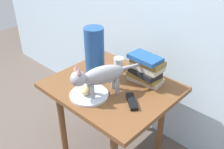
{
  "coord_description": "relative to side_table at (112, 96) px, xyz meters",
  "views": [
    {
      "loc": [
        0.93,
        -0.99,
        1.5
      ],
      "look_at": [
        0.0,
        0.0,
        0.68
      ],
      "focal_mm": 41.18,
      "sensor_mm": 36.0,
      "label": 1
    }
  ],
  "objects": [
    {
      "name": "plate",
      "position": [
        -0.02,
        -0.17,
        0.09
      ],
      "size": [
        0.23,
        0.23,
        0.01
      ],
      "primitive_type": "cylinder",
      "color": "silver",
      "rests_on": "side_table"
    },
    {
      "name": "side_table",
      "position": [
        0.0,
        0.0,
        0.0
      ],
      "size": [
        0.77,
        0.65,
        0.6
      ],
      "color": "brown",
      "rests_on": "ground"
    },
    {
      "name": "green_vase",
      "position": [
        -0.16,
        0.01,
        0.25
      ],
      "size": [
        0.13,
        0.13,
        0.34
      ],
      "primitive_type": "cylinder",
      "color": "navy",
      "rests_on": "side_table"
    },
    {
      "name": "candle_jar",
      "position": [
        -0.11,
        0.19,
        0.12
      ],
      "size": [
        0.07,
        0.07,
        0.08
      ],
      "color": "silver",
      "rests_on": "side_table"
    },
    {
      "name": "cat",
      "position": [
        0.02,
        -0.13,
        0.22
      ],
      "size": [
        0.21,
        0.45,
        0.23
      ],
      "color": "#99999E",
      "rests_on": "side_table"
    },
    {
      "name": "bread_roll",
      "position": [
        -0.04,
        -0.19,
        0.12
      ],
      "size": [
        0.1,
        0.09,
        0.05
      ],
      "primitive_type": "ellipsoid",
      "rotation": [
        0.0,
        0.0,
        2.65
      ],
      "color": "#E0BC7A",
      "rests_on": "plate"
    },
    {
      "name": "tv_remote",
      "position": [
        0.21,
        -0.06,
        0.09
      ],
      "size": [
        0.14,
        0.13,
        0.02
      ],
      "primitive_type": "cube",
      "rotation": [
        0.0,
        0.0,
        -0.69
      ],
      "color": "black",
      "rests_on": "side_table"
    },
    {
      "name": "book_stack",
      "position": [
        0.12,
        0.18,
        0.18
      ],
      "size": [
        0.23,
        0.16,
        0.19
      ],
      "color": "#BCB299",
      "rests_on": "side_table"
    }
  ]
}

